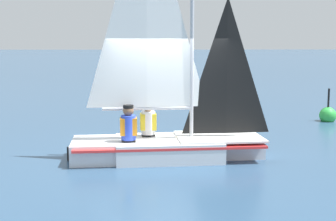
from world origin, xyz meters
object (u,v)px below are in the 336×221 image
object	(u,v)px
sailor_helm	(148,126)
buoy_marker	(328,115)
sailor_crew	(129,131)
sailboat_main	(167,123)

from	to	relation	value
sailor_helm	buoy_marker	xyz separation A→B (m)	(-5.52, -4.10, -0.44)
sailor_helm	sailor_crew	world-z (taller)	same
sailboat_main	sailor_crew	distance (m)	0.84
buoy_marker	sailboat_main	bearing A→B (deg)	40.69
sailboat_main	buoy_marker	world-z (taller)	sailboat_main
sailor_helm	buoy_marker	size ratio (longest dim) A/B	1.06
sailboat_main	sailor_crew	size ratio (longest dim) A/B	4.78
sailboat_main	sailor_crew	bearing A→B (deg)	-166.50
sailor_helm	sailboat_main	bearing A→B (deg)	-41.61
sailor_helm	sailor_crew	bearing A→B (deg)	-129.81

